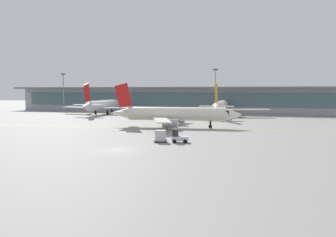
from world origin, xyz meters
name	(u,v)px	position (x,y,z in m)	size (l,w,h in m)	color
ground_plane	(119,150)	(0.00, 0.00, 0.00)	(400.00, 400.00, 0.00)	gray
taxiway_centreline_stripe	(174,128)	(-0.27, 28.98, 0.00)	(110.00, 0.36, 0.01)	yellow
terminal_concourse	(218,99)	(0.00, 87.23, 4.92)	(172.03, 11.00, 9.60)	#9EA3A8
gate_airplane_0	(103,105)	(-36.85, 66.60, 3.18)	(29.68, 32.03, 10.60)	white
gate_airplane_1	(220,106)	(4.09, 67.05, 3.24)	(30.28, 32.63, 10.80)	silver
taxiing_regional_jet	(175,114)	(-0.66, 30.93, 3.00)	(30.17, 27.87, 9.99)	silver
baggage_tug	(179,137)	(6.27, 9.08, 0.89)	(2.80, 1.99, 2.10)	silver
cargo_dolly_lead	(161,136)	(3.38, 8.57, 1.05)	(2.35, 1.94, 1.94)	#595B60
apron_light_mast_0	(63,91)	(-59.75, 77.51, 8.18)	(1.80, 0.36, 14.97)	gray
apron_light_mast_1	(215,90)	(0.34, 79.58, 8.61)	(1.80, 0.36, 15.83)	gray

